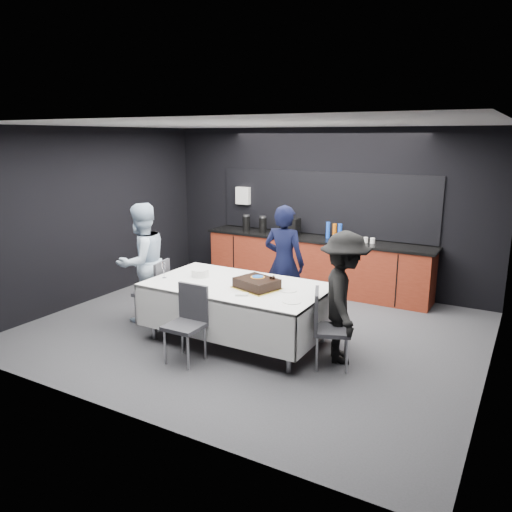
{
  "coord_description": "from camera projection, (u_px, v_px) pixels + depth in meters",
  "views": [
    {
      "loc": [
        3.28,
        -5.67,
        2.65
      ],
      "look_at": [
        0.0,
        0.1,
        1.05
      ],
      "focal_mm": 35.0,
      "sensor_mm": 36.0,
      "label": 1
    }
  ],
  "objects": [
    {
      "name": "person_right",
      "position": [
        344.0,
        297.0,
        5.89
      ],
      "size": [
        0.96,
        1.18,
        1.59
      ],
      "primitive_type": "imported",
      "rotation": [
        0.0,
        0.0,
        2.0
      ],
      "color": "black",
      "rests_on": "ground"
    },
    {
      "name": "fork_pile",
      "position": [
        242.0,
        294.0,
        6.01
      ],
      "size": [
        0.17,
        0.14,
        0.02
      ],
      "primitive_type": "cube",
      "rotation": [
        0.0,
        0.0,
        0.39
      ],
      "color": "white",
      "rests_on": "party_table"
    },
    {
      "name": "room_shell",
      "position": [
        252.0,
        198.0,
        6.56
      ],
      "size": [
        6.04,
        5.04,
        2.82
      ],
      "color": "white",
      "rests_on": "ground"
    },
    {
      "name": "person_center",
      "position": [
        284.0,
        263.0,
        7.24
      ],
      "size": [
        0.63,
        0.43,
        1.71
      ],
      "primitive_type": "imported",
      "rotation": [
        0.0,
        0.0,
        3.17
      ],
      "color": "black",
      "rests_on": "ground"
    },
    {
      "name": "champagne_flute",
      "position": [
        164.0,
        266.0,
        6.72
      ],
      "size": [
        0.06,
        0.06,
        0.22
      ],
      "color": "white",
      "rests_on": "party_table"
    },
    {
      "name": "chair_right",
      "position": [
        325.0,
        323.0,
        5.8
      ],
      "size": [
        0.55,
        0.55,
        0.92
      ],
      "color": "#313237",
      "rests_on": "ground"
    },
    {
      "name": "plate_stack",
      "position": [
        200.0,
        273.0,
        6.81
      ],
      "size": [
        0.23,
        0.23,
        0.1
      ],
      "primitive_type": "cylinder",
      "color": "white",
      "rests_on": "party_table"
    },
    {
      "name": "loose_plate_right_b",
      "position": [
        292.0,
        301.0,
        5.78
      ],
      "size": [
        0.22,
        0.22,
        0.01
      ],
      "primitive_type": "cylinder",
      "color": "white",
      "rests_on": "party_table"
    },
    {
      "name": "chair_left",
      "position": [
        156.0,
        287.0,
        7.16
      ],
      "size": [
        0.5,
        0.5,
        0.92
      ],
      "color": "#313237",
      "rests_on": "ground"
    },
    {
      "name": "kitchenette",
      "position": [
        315.0,
        259.0,
        8.75
      ],
      "size": [
        4.1,
        0.64,
        2.05
      ],
      "color": "maroon",
      "rests_on": "ground"
    },
    {
      "name": "loose_plate_far",
      "position": [
        265.0,
        276.0,
        6.81
      ],
      "size": [
        0.18,
        0.18,
        0.01
      ],
      "primitive_type": "cylinder",
      "color": "white",
      "rests_on": "party_table"
    },
    {
      "name": "cake_assembly",
      "position": [
        257.0,
        283.0,
        6.27
      ],
      "size": [
        0.64,
        0.57,
        0.17
      ],
      "color": "yellow",
      "rests_on": "party_table"
    },
    {
      "name": "loose_plate_near",
      "position": [
        200.0,
        286.0,
        6.38
      ],
      "size": [
        0.22,
        0.22,
        0.01
      ],
      "primitive_type": "cylinder",
      "color": "white",
      "rests_on": "party_table"
    },
    {
      "name": "party_table",
      "position": [
        237.0,
        294.0,
        6.5
      ],
      "size": [
        2.32,
        1.32,
        0.78
      ],
      "color": "#99999E",
      "rests_on": "ground"
    },
    {
      "name": "chair_near",
      "position": [
        188.0,
        318.0,
        5.97
      ],
      "size": [
        0.42,
        0.42,
        0.92
      ],
      "color": "#313237",
      "rests_on": "ground"
    },
    {
      "name": "ground",
      "position": [
        252.0,
        330.0,
        6.99
      ],
      "size": [
        6.0,
        6.0,
        0.0
      ],
      "primitive_type": "plane",
      "color": "#414146",
      "rests_on": "ground"
    },
    {
      "name": "loose_plate_right_a",
      "position": [
        288.0,
        290.0,
        6.2
      ],
      "size": [
        0.22,
        0.22,
        0.01
      ],
      "primitive_type": "cylinder",
      "color": "white",
      "rests_on": "party_table"
    },
    {
      "name": "person_left",
      "position": [
        142.0,
        262.0,
        7.25
      ],
      "size": [
        0.77,
        0.93,
        1.73
      ],
      "primitive_type": "imported",
      "rotation": [
        0.0,
        0.0,
        -1.72
      ],
      "color": "silver",
      "rests_on": "ground"
    }
  ]
}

